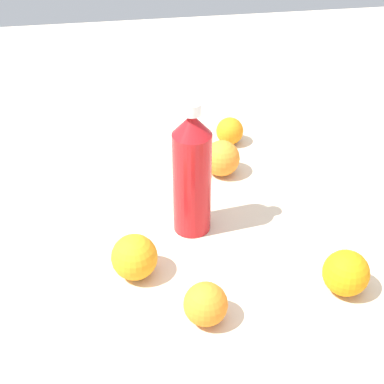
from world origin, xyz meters
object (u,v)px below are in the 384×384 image
at_px(orange_2, 346,273).
at_px(orange_4, 134,257).
at_px(water_bottle, 192,173).
at_px(orange_1, 222,158).
at_px(orange_0, 230,131).
at_px(orange_3, 206,304).

relative_size(orange_2, orange_4, 0.97).
distance_m(water_bottle, orange_1, 0.21).
relative_size(water_bottle, orange_2, 3.41).
distance_m(orange_0, orange_2, 0.49).
height_order(water_bottle, orange_0, water_bottle).
bearing_deg(water_bottle, orange_4, -60.17).
bearing_deg(orange_0, orange_3, -16.26).
relative_size(orange_0, orange_2, 0.83).
xyz_separation_m(water_bottle, orange_1, (-0.17, 0.09, -0.08)).
bearing_deg(orange_4, orange_1, 143.47).
relative_size(orange_2, orange_3, 1.10).
bearing_deg(water_bottle, orange_0, 141.27).
distance_m(orange_0, orange_1, 0.13).
bearing_deg(orange_0, orange_4, -32.01).
height_order(water_bottle, orange_2, water_bottle).
distance_m(orange_2, orange_3, 0.23).
relative_size(orange_0, orange_3, 0.92).
relative_size(orange_1, orange_4, 0.98).
height_order(water_bottle, orange_4, water_bottle).
xyz_separation_m(orange_1, orange_4, (0.27, -0.20, 0.00)).
bearing_deg(orange_1, orange_2, 19.18).
height_order(water_bottle, orange_1, water_bottle).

